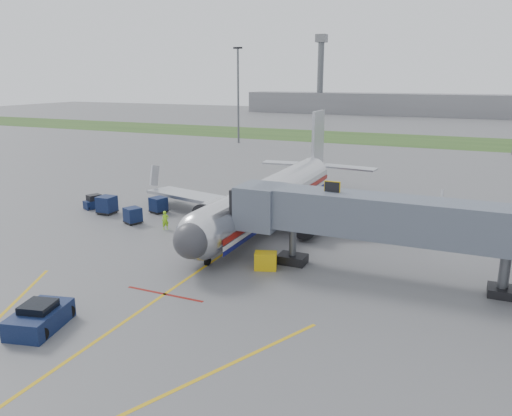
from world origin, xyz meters
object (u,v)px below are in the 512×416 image
at_px(baggage_tug, 94,202).
at_px(belt_loader, 252,212).
at_px(pushback_tug, 40,318).
at_px(airliner, 271,196).
at_px(ramp_worker, 165,220).

bearing_deg(baggage_tug, belt_loader, 12.43).
bearing_deg(baggage_tug, pushback_tug, -55.07).
relative_size(pushback_tug, belt_loader, 1.06).
height_order(airliner, pushback_tug, airliner).
relative_size(pushback_tug, ramp_worker, 2.34).
bearing_deg(belt_loader, pushback_tug, -93.16).
height_order(belt_loader, ramp_worker, belt_loader).
relative_size(airliner, pushback_tug, 8.29).
bearing_deg(baggage_tug, airliner, 8.74).
distance_m(baggage_tug, ramp_worker, 12.42).
relative_size(pushback_tug, baggage_tug, 1.72).
distance_m(baggage_tug, belt_loader, 18.05).
distance_m(airliner, ramp_worker, 10.79).
height_order(airliner, belt_loader, airliner).
bearing_deg(ramp_worker, baggage_tug, 114.88).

